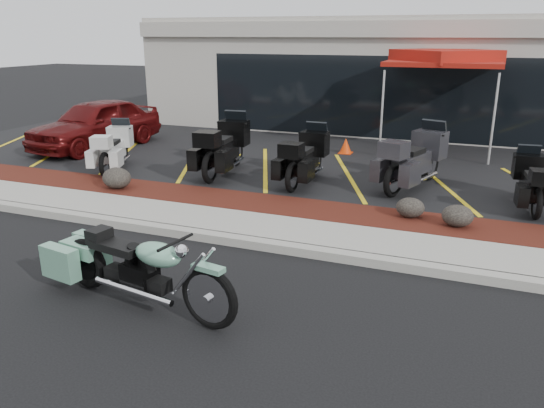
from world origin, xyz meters
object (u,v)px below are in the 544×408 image
at_px(touring_white, 122,141).
at_px(traffic_cone, 346,146).
at_px(hero_cruiser, 209,289).
at_px(parked_car, 96,124).
at_px(popup_canopy, 445,59).

distance_m(touring_white, traffic_cone, 6.26).
relative_size(hero_cruiser, traffic_cone, 7.04).
bearing_deg(parked_car, touring_white, -26.75).
bearing_deg(touring_white, traffic_cone, -77.59).
xyz_separation_m(hero_cruiser, traffic_cone, (-0.68, 9.77, -0.17)).
distance_m(touring_white, popup_canopy, 9.29).
relative_size(parked_car, popup_canopy, 1.34).
height_order(parked_car, popup_canopy, popup_canopy).
height_order(touring_white, popup_canopy, popup_canopy).
bearing_deg(popup_canopy, parked_car, -160.41).
bearing_deg(traffic_cone, parked_car, -164.88).
xyz_separation_m(parked_car, popup_canopy, (9.65, 3.41, 1.88)).
relative_size(touring_white, popup_canopy, 0.65).
bearing_deg(hero_cruiser, popup_canopy, 90.98).
xyz_separation_m(touring_white, popup_canopy, (7.70, 4.79, 2.01)).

